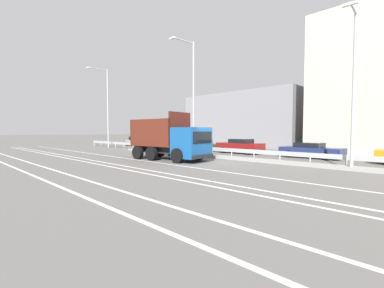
# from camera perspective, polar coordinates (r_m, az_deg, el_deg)

# --- Properties ---
(ground_plane) EXTENTS (320.00, 320.00, 0.00)m
(ground_plane) POSITION_cam_1_polar(r_m,az_deg,el_deg) (18.22, 4.78, -4.13)
(ground_plane) COLOR #605E5B
(lane_strip_0) EXTENTS (53.48, 0.16, 0.01)m
(lane_strip_0) POSITION_cam_1_polar(r_m,az_deg,el_deg) (18.94, -9.34, -3.88)
(lane_strip_0) COLOR silver
(lane_strip_0) RESTS_ON ground_plane
(lane_strip_1) EXTENTS (53.48, 0.16, 0.01)m
(lane_strip_1) POSITION_cam_1_polar(r_m,az_deg,el_deg) (17.56, -16.05, -4.49)
(lane_strip_1) COLOR silver
(lane_strip_1) RESTS_ON ground_plane
(lane_strip_2) EXTENTS (53.48, 0.16, 0.01)m
(lane_strip_2) POSITION_cam_1_polar(r_m,az_deg,el_deg) (17.19, -18.29, -4.67)
(lane_strip_2) COLOR silver
(lane_strip_2) RESTS_ON ground_plane
(lane_strip_3) EXTENTS (53.48, 0.16, 0.01)m
(lane_strip_3) POSITION_cam_1_polar(r_m,az_deg,el_deg) (16.06, -27.68, -5.38)
(lane_strip_3) COLOR silver
(lane_strip_3) RESTS_ON ground_plane
(lane_strip_4) EXTENTS (53.48, 0.16, 0.01)m
(lane_strip_4) POSITION_cam_1_polar(r_m,az_deg,el_deg) (15.69, -32.36, -5.69)
(lane_strip_4) COLOR silver
(lane_strip_4) RESTS_ON ground_plane
(median_island) EXTENTS (29.41, 1.10, 0.18)m
(median_island) POSITION_cam_1_polar(r_m,az_deg,el_deg) (20.45, 9.77, -3.14)
(median_island) COLOR gray
(median_island) RESTS_ON ground_plane
(median_guardrail) EXTENTS (53.48, 0.09, 0.78)m
(median_guardrail) POSITION_cam_1_polar(r_m,az_deg,el_deg) (21.14, 11.14, -1.65)
(median_guardrail) COLOR #9EA0A5
(median_guardrail) RESTS_ON ground_plane
(dump_truck) EXTENTS (6.75, 3.25, 3.63)m
(dump_truck) POSITION_cam_1_polar(r_m,az_deg,el_deg) (19.39, -3.42, 0.16)
(dump_truck) COLOR #144C8C
(dump_truck) RESTS_ON ground_plane
(median_road_sign) EXTENTS (0.82, 0.16, 2.59)m
(median_road_sign) POSITION_cam_1_polar(r_m,az_deg,el_deg) (24.47, -2.50, 0.96)
(median_road_sign) COLOR white
(median_road_sign) RESTS_ON ground_plane
(street_lamp_0) EXTENTS (0.70, 2.78, 10.42)m
(street_lamp_0) POSITION_cam_1_polar(r_m,az_deg,el_deg) (36.36, -18.49, 8.34)
(street_lamp_0) COLOR #ADADB2
(street_lamp_0) RESTS_ON ground_plane
(street_lamp_1) EXTENTS (0.71, 2.58, 10.24)m
(street_lamp_1) POSITION_cam_1_polar(r_m,az_deg,el_deg) (23.59, -0.00, 11.26)
(street_lamp_1) COLOR #ADADB2
(street_lamp_1) RESTS_ON ground_plane
(street_lamp_2) EXTENTS (0.71, 1.91, 8.83)m
(street_lamp_2) POSITION_cam_1_polar(r_m,az_deg,el_deg) (17.17, 32.26, 11.30)
(street_lamp_2) COLOR #ADADB2
(street_lamp_2) RESTS_ON ground_plane
(parked_car_0) EXTENTS (4.54, 1.98, 1.39)m
(parked_car_0) POSITION_cam_1_polar(r_m,az_deg,el_deg) (39.10, -12.07, 0.59)
(parked_car_0) COLOR gray
(parked_car_0) RESTS_ON ground_plane
(parked_car_1) EXTENTS (4.90, 2.03, 1.35)m
(parked_car_1) POSITION_cam_1_polar(r_m,az_deg,el_deg) (34.03, -5.74, 0.27)
(parked_car_1) COLOR #A3A3A8
(parked_car_1) RESTS_ON ground_plane
(parked_car_2) EXTENTS (4.55, 1.80, 1.29)m
(parked_car_2) POSITION_cam_1_polar(r_m,az_deg,el_deg) (29.48, 2.09, -0.15)
(parked_car_2) COLOR #335B33
(parked_car_2) RESTS_ON ground_plane
(parked_car_3) EXTENTS (4.69, 2.10, 1.44)m
(parked_car_3) POSITION_cam_1_polar(r_m,az_deg,el_deg) (26.12, 10.61, -0.40)
(parked_car_3) COLOR maroon
(parked_car_3) RESTS_ON ground_plane
(parked_car_4) EXTENTS (4.90, 2.07, 1.27)m
(parked_car_4) POSITION_cam_1_polar(r_m,az_deg,el_deg) (23.26, 24.88, -1.21)
(parked_car_4) COLOR navy
(parked_car_4) RESTS_ON ground_plane
(background_building_0) EXTENTS (17.75, 11.71, 7.74)m
(background_building_0) POSITION_cam_1_polar(r_m,az_deg,el_deg) (41.42, 13.16, 5.08)
(background_building_0) COLOR gray
(background_building_0) RESTS_ON ground_plane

